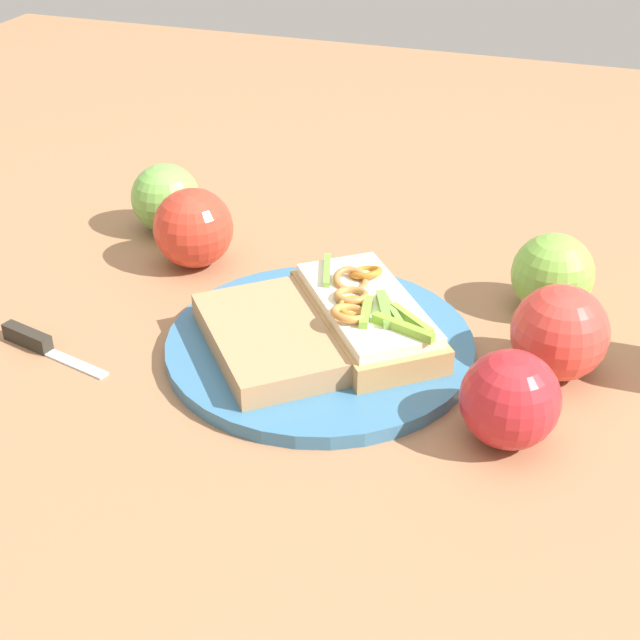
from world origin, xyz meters
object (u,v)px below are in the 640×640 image
object	(u,v)px
apple_2	(560,333)
knife	(38,343)
apple_4	(510,400)
apple_1	(193,228)
apple_3	(166,198)
plate	(320,345)
apple_0	(552,274)
sandwich	(366,314)
bread_slice_side	(272,337)

from	to	relation	value
apple_2	knife	world-z (taller)	apple_2
apple_4	knife	world-z (taller)	apple_4
apple_1	apple_2	distance (m)	0.39
apple_3	knife	bearing A→B (deg)	0.83
plate	apple_0	distance (m)	0.23
apple_3	apple_4	size ratio (longest dim) A/B	0.99
sandwich	apple_3	bearing A→B (deg)	-156.96
bread_slice_side	apple_4	bearing A→B (deg)	38.56
plate	apple_1	size ratio (longest dim) A/B	3.31
plate	apple_2	bearing A→B (deg)	99.73
apple_3	apple_2	bearing A→B (deg)	72.15
apple_4	apple_3	bearing A→B (deg)	-120.47
apple_3	knife	world-z (taller)	apple_3
bread_slice_side	apple_1	size ratio (longest dim) A/B	1.90
apple_0	apple_4	world-z (taller)	same
bread_slice_side	apple_3	xyz separation A→B (m)	(-0.20, -0.21, 0.01)
apple_3	knife	xyz separation A→B (m)	(0.26, 0.00, -0.03)
sandwich	apple_1	distance (m)	0.23
apple_0	apple_3	bearing A→B (deg)	-94.95
apple_1	apple_3	world-z (taller)	apple_1
bread_slice_side	apple_0	xyz separation A→B (m)	(-0.17, 0.22, 0.01)
apple_2	knife	bearing A→B (deg)	-75.44
bread_slice_side	apple_3	distance (m)	0.29
apple_2	apple_4	distance (m)	0.11
plate	apple_2	distance (m)	0.21
plate	apple_3	world-z (taller)	apple_3
plate	knife	size ratio (longest dim) A/B	2.29
apple_3	apple_4	xyz separation A→B (m)	(0.25, 0.42, 0.00)
apple_1	knife	size ratio (longest dim) A/B	0.69
bread_slice_side	sandwich	bearing A→B (deg)	87.97
apple_1	apple_2	bearing A→B (deg)	78.20
apple_1	apple_4	size ratio (longest dim) A/B	1.07
bread_slice_side	apple_3	world-z (taller)	apple_3
sandwich	apple_1	size ratio (longest dim) A/B	2.32
sandwich	apple_2	bearing A→B (deg)	54.28
plate	knife	xyz separation A→B (m)	(0.08, -0.24, -0.00)
apple_1	apple_3	size ratio (longest dim) A/B	1.08
plate	bread_slice_side	size ratio (longest dim) A/B	1.74
sandwich	apple_1	xyz separation A→B (m)	(-0.09, -0.21, 0.01)
plate	bread_slice_side	distance (m)	0.05
apple_1	plate	bearing A→B (deg)	57.38
sandwich	apple_3	distance (m)	0.32
apple_1	knife	world-z (taller)	apple_1
plate	apple_0	size ratio (longest dim) A/B	3.53
apple_0	apple_4	xyz separation A→B (m)	(0.21, -0.01, -0.00)
plate	apple_0	xyz separation A→B (m)	(-0.14, 0.18, 0.03)
bread_slice_side	apple_2	distance (m)	0.24
plate	apple_4	distance (m)	0.19
knife	sandwich	bearing A→B (deg)	34.85
bread_slice_side	apple_1	xyz separation A→B (m)	(-0.14, -0.14, 0.02)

